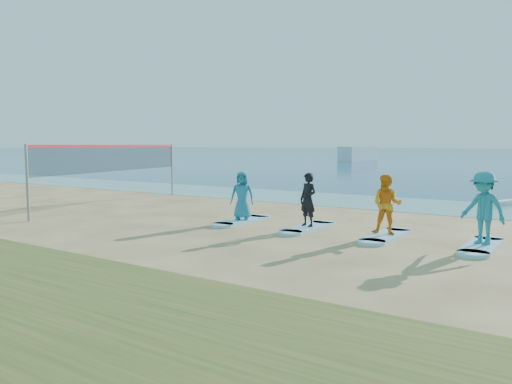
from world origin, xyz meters
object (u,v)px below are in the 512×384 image
Objects in this scene: boat_offshore_a at (358,161)px; student_1 at (308,200)px; volleyball_net at (114,159)px; surfboard_0 at (242,221)px; surfboard_1 at (308,228)px; surfboard_2 at (386,236)px; student_0 at (242,195)px; surfboard_3 at (482,246)px; student_3 at (483,208)px; student_2 at (387,204)px.

boat_offshore_a is 62.58m from student_1.
volleyball_net is at bearing -72.27° from boat_offshore_a.
surfboard_1 is at bearing 0.00° from surfboard_0.
student_0 is at bearing 180.00° from surfboard_2.
boat_offshore_a is 61.76m from surfboard_0.
surfboard_0 is at bearing 180.00° from surfboard_3.
student_0 reaches higher than surfboard_2.
student_0 is (6.86, -0.66, -1.05)m from volleyball_net.
surfboard_0 is 7.16m from student_3.
student_0 is 0.70× the size of surfboard_2.
student_3 reaches higher than surfboard_2.
surfboard_0 and surfboard_3 have the same top height.
student_2 is at bearing 180.00° from surfboard_3.
surfboard_0 is at bearing -66.20° from boat_offshore_a.
volleyball_net reaches higher than surfboard_0.
volleyball_net reaches higher than student_0.
surfboard_3 is at bearing 0.00° from student_3.
boat_offshore_a reaches higher than surfboard_2.
surfboard_2 is (4.73, 0.00, -0.81)m from student_0.
volleyball_net reaches higher than boat_offshore_a.
surfboard_2 is (4.73, 0.00, 0.00)m from surfboard_0.
volleyball_net is 9.43m from surfboard_1.
surfboard_0 and surfboard_1 have the same top height.
student_2 is at bearing -24.01° from student_0.
boat_offshore_a is at bearing 104.80° from student_2.
surfboard_0 is 4.73m from surfboard_2.
surfboard_3 is 1.26× the size of student_3.
boat_offshore_a is 3.83× the size of surfboard_2.
volleyball_net is 4.03× the size of surfboard_3.
surfboard_3 is 0.92m from student_3.
student_2 is at bearing -156.09° from student_3.
surfboard_3 is (7.10, 0.00, -0.81)m from student_0.
surfboard_0 is 4.81m from student_2.
student_0 reaches higher than surfboard_3.
volleyball_net is at bearing -167.14° from student_1.
student_3 is at bearing -24.01° from student_0.
volleyball_net reaches higher than student_1.
volleyball_net is at bearing 150.47° from student_0.
student_1 is (0.00, 0.00, 0.83)m from surfboard_1.
surfboard_2 is 1.37× the size of student_2.
student_1 reaches higher than surfboard_0.
student_1 is 0.90× the size of student_3.
surfboard_0 is 1.00× the size of surfboard_1.
student_2 is 0.92× the size of student_3.
surfboard_2 is at bearing 0.00° from surfboard_1.
student_2 is at bearing 0.00° from surfboard_1.
student_3 is (4.73, 0.00, 0.92)m from surfboard_1.
volleyball_net is at bearing 168.26° from student_2.
student_0 is at bearing -156.09° from student_3.
boat_offshore_a is at bearing 115.19° from surfboard_3.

